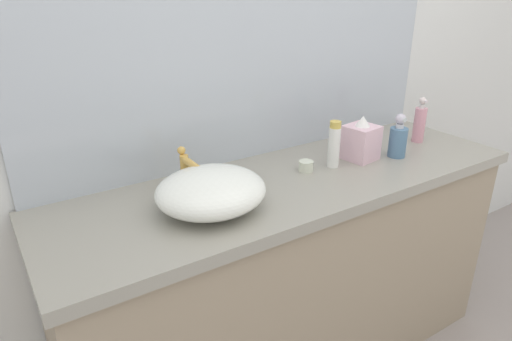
{
  "coord_description": "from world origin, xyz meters",
  "views": [
    {
      "loc": [
        -0.99,
        -0.77,
        1.52
      ],
      "look_at": [
        -0.24,
        0.4,
        0.93
      ],
      "focal_mm": 32.09,
      "sensor_mm": 36.0,
      "label": 1
    }
  ],
  "objects_px": {
    "soap_dispenser": "(398,139)",
    "lotion_bottle": "(334,145)",
    "tissue_box": "(361,141)",
    "candle_jar": "(306,166)",
    "sink_basin": "(211,191)",
    "perfume_bottle": "(420,123)"
  },
  "relations": [
    {
      "from": "lotion_bottle",
      "to": "tissue_box",
      "type": "distance_m",
      "value": 0.14
    },
    {
      "from": "perfume_bottle",
      "to": "lotion_bottle",
      "type": "bearing_deg",
      "value": -178.43
    },
    {
      "from": "sink_basin",
      "to": "soap_dispenser",
      "type": "distance_m",
      "value": 0.84
    },
    {
      "from": "perfume_bottle",
      "to": "candle_jar",
      "type": "xyz_separation_m",
      "value": [
        -0.62,
        0.01,
        -0.06
      ]
    },
    {
      "from": "perfume_bottle",
      "to": "soap_dispenser",
      "type": "bearing_deg",
      "value": -161.5
    },
    {
      "from": "sink_basin",
      "to": "lotion_bottle",
      "type": "bearing_deg",
      "value": 5.93
    },
    {
      "from": "candle_jar",
      "to": "perfume_bottle",
      "type": "bearing_deg",
      "value": -0.71
    },
    {
      "from": "soap_dispenser",
      "to": "lotion_bottle",
      "type": "height_order",
      "value": "lotion_bottle"
    },
    {
      "from": "perfume_bottle",
      "to": "tissue_box",
      "type": "distance_m",
      "value": 0.36
    },
    {
      "from": "tissue_box",
      "to": "lotion_bottle",
      "type": "bearing_deg",
      "value": -179.21
    },
    {
      "from": "sink_basin",
      "to": "soap_dispenser",
      "type": "height_order",
      "value": "soap_dispenser"
    },
    {
      "from": "lotion_bottle",
      "to": "candle_jar",
      "type": "distance_m",
      "value": 0.13
    },
    {
      "from": "soap_dispenser",
      "to": "lotion_bottle",
      "type": "relative_size",
      "value": 0.99
    },
    {
      "from": "soap_dispenser",
      "to": "perfume_bottle",
      "type": "height_order",
      "value": "perfume_bottle"
    },
    {
      "from": "soap_dispenser",
      "to": "tissue_box",
      "type": "distance_m",
      "value": 0.16
    },
    {
      "from": "lotion_bottle",
      "to": "perfume_bottle",
      "type": "height_order",
      "value": "perfume_bottle"
    },
    {
      "from": "tissue_box",
      "to": "candle_jar",
      "type": "height_order",
      "value": "tissue_box"
    },
    {
      "from": "soap_dispenser",
      "to": "lotion_bottle",
      "type": "xyz_separation_m",
      "value": [
        -0.29,
        0.06,
        0.02
      ]
    },
    {
      "from": "lotion_bottle",
      "to": "candle_jar",
      "type": "xyz_separation_m",
      "value": [
        -0.11,
        0.02,
        -0.07
      ]
    },
    {
      "from": "soap_dispenser",
      "to": "perfume_bottle",
      "type": "bearing_deg",
      "value": 18.5
    },
    {
      "from": "sink_basin",
      "to": "perfume_bottle",
      "type": "relative_size",
      "value": 1.75
    },
    {
      "from": "soap_dispenser",
      "to": "tissue_box",
      "type": "relative_size",
      "value": 1.01
    }
  ]
}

